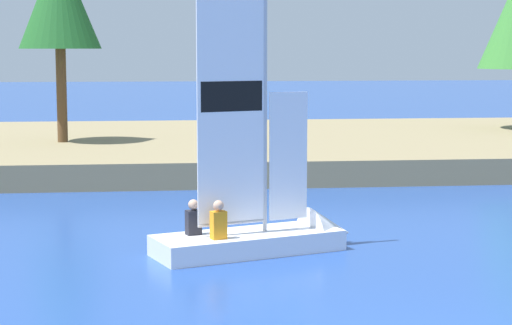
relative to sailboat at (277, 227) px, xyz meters
The scene contains 2 objects.
shore_bank 15.53m from the sailboat, 87.28° to the left, with size 80.00×15.33×0.77m, color #897A56.
sailboat is the anchor object (origin of this frame).
Camera 1 is at (-3.11, -10.22, 3.99)m, focal length 64.32 mm.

